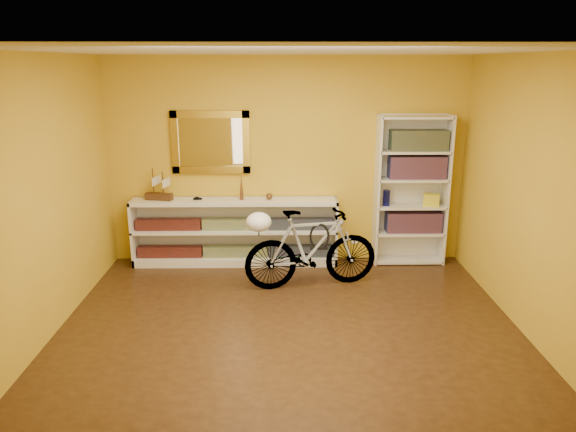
{
  "coord_description": "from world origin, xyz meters",
  "views": [
    {
      "loc": [
        -0.07,
        -4.75,
        2.5
      ],
      "look_at": [
        0.0,
        0.7,
        0.95
      ],
      "focal_mm": 33.57,
      "sensor_mm": 36.0,
      "label": 1
    }
  ],
  "objects_px": {
    "bookcase": "(411,191)",
    "bicycle": "(311,248)",
    "helmet": "(259,222)",
    "console_unit": "(235,232)"
  },
  "relations": [
    {
      "from": "console_unit",
      "to": "bookcase",
      "type": "height_order",
      "value": "bookcase"
    },
    {
      "from": "bicycle",
      "to": "helmet",
      "type": "height_order",
      "value": "bicycle"
    },
    {
      "from": "bookcase",
      "to": "bicycle",
      "type": "height_order",
      "value": "bookcase"
    },
    {
      "from": "console_unit",
      "to": "bookcase",
      "type": "bearing_deg",
      "value": 0.64
    },
    {
      "from": "bookcase",
      "to": "helmet",
      "type": "relative_size",
      "value": 6.7
    },
    {
      "from": "bookcase",
      "to": "bicycle",
      "type": "relative_size",
      "value": 1.2
    },
    {
      "from": "bicycle",
      "to": "console_unit",
      "type": "bearing_deg",
      "value": 39.77
    },
    {
      "from": "console_unit",
      "to": "bookcase",
      "type": "xyz_separation_m",
      "value": [
        2.23,
        0.03,
        0.52
      ]
    },
    {
      "from": "bookcase",
      "to": "helmet",
      "type": "xyz_separation_m",
      "value": [
        -1.89,
        -0.9,
        -0.13
      ]
    },
    {
      "from": "bookcase",
      "to": "bicycle",
      "type": "bearing_deg",
      "value": -148.74
    }
  ]
}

